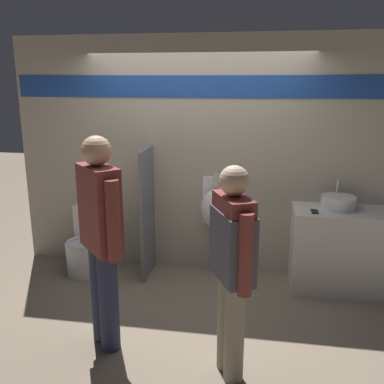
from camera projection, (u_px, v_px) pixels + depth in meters
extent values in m
plane|color=gray|center=(189.00, 289.00, 4.67)|extent=(16.00, 16.00, 0.00)
cube|color=#B2A893|center=(198.00, 157.00, 4.90)|extent=(4.30, 0.06, 2.70)
cube|color=#1E479E|center=(198.00, 87.00, 4.67)|extent=(4.22, 0.01, 0.24)
cube|color=silver|center=(340.00, 250.00, 4.58)|extent=(1.02, 0.56, 0.89)
cylinder|color=white|center=(338.00, 202.00, 4.51)|extent=(0.36, 0.36, 0.14)
cylinder|color=silver|center=(338.00, 187.00, 4.60)|extent=(0.03, 0.03, 0.14)
cube|color=black|center=(315.00, 211.00, 4.41)|extent=(0.07, 0.14, 0.01)
cube|color=slate|center=(147.00, 213.00, 4.86)|extent=(0.03, 0.53, 1.48)
cylinder|color=silver|center=(214.00, 250.00, 4.98)|extent=(0.04, 0.04, 0.59)
ellipsoid|color=white|center=(215.00, 209.00, 4.85)|extent=(0.33, 0.25, 0.45)
cube|color=white|center=(216.00, 200.00, 4.95)|extent=(0.32, 0.02, 0.56)
cylinder|color=silver|center=(216.00, 180.00, 4.85)|extent=(0.06, 0.06, 0.16)
cylinder|color=white|center=(84.00, 258.00, 5.01)|extent=(0.40, 0.40, 0.37)
torus|color=white|center=(83.00, 243.00, 4.96)|extent=(0.41, 0.41, 0.04)
cube|color=white|center=(91.00, 220.00, 5.19)|extent=(0.40, 0.16, 0.39)
cylinder|color=silver|center=(89.00, 198.00, 5.10)|extent=(0.06, 0.06, 0.14)
cylinder|color=gray|center=(234.00, 333.00, 3.16)|extent=(0.15, 0.15, 0.80)
cylinder|color=gray|center=(227.00, 321.00, 3.31)|extent=(0.15, 0.15, 0.80)
cube|color=brown|center=(233.00, 238.00, 3.05)|extent=(0.34, 0.45, 0.63)
cube|color=#4C4C56|center=(233.00, 245.00, 3.07)|extent=(0.37, 0.49, 0.50)
cylinder|color=brown|center=(245.00, 255.00, 2.84)|extent=(0.10, 0.10, 0.58)
cylinder|color=brown|center=(222.00, 232.00, 3.28)|extent=(0.10, 0.10, 0.58)
sphere|color=beige|center=(234.00, 181.00, 2.95)|extent=(0.22, 0.22, 0.22)
cylinder|color=#282D4C|center=(109.00, 301.00, 3.53)|extent=(0.16, 0.16, 0.87)
cylinder|color=#282D4C|center=(101.00, 293.00, 3.67)|extent=(0.16, 0.16, 0.87)
cube|color=brown|center=(100.00, 208.00, 3.40)|extent=(0.46, 0.47, 0.69)
cylinder|color=brown|center=(113.00, 221.00, 3.20)|extent=(0.11, 0.11, 0.64)
cylinder|color=brown|center=(88.00, 205.00, 3.62)|extent=(0.11, 0.11, 0.64)
sphere|color=tan|center=(96.00, 151.00, 3.29)|extent=(0.24, 0.24, 0.24)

